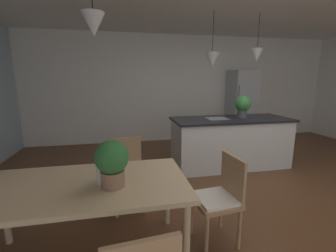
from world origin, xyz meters
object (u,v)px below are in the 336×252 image
object	(u,v)px
dining_table	(83,191)
chair_far_right	(128,171)
vase_on_dining_table	(102,173)
chair_kitchen_end	(220,196)
potted_plant_on_table	(112,161)
kitchen_island	(230,142)
refrigerator	(242,106)
potted_plant_on_island	(243,105)

from	to	relation	value
dining_table	chair_far_right	size ratio (longest dim) A/B	2.02
chair_far_right	vase_on_dining_table	world-z (taller)	vase_on_dining_table
chair_kitchen_end	potted_plant_on_table	distance (m)	1.11
dining_table	chair_far_right	xyz separation A→B (m)	(0.39, 0.83, -0.19)
kitchen_island	dining_table	bearing A→B (deg)	-140.92
chair_kitchen_end	kitchen_island	world-z (taller)	kitchen_island
chair_far_right	refrigerator	distance (m)	4.13
dining_table	vase_on_dining_table	bearing A→B (deg)	-7.93
kitchen_island	vase_on_dining_table	xyz separation A→B (m)	(-2.12, -1.88, 0.36)
dining_table	potted_plant_on_island	distance (m)	3.15
kitchen_island	potted_plant_on_table	xyz separation A→B (m)	(-2.03, -1.96, 0.49)
kitchen_island	refrigerator	bearing A→B (deg)	55.65
dining_table	chair_far_right	bearing A→B (deg)	64.70
chair_kitchen_end	kitchen_island	size ratio (longest dim) A/B	0.41
dining_table	vase_on_dining_table	distance (m)	0.23
potted_plant_on_island	refrigerator	bearing A→B (deg)	60.78
refrigerator	vase_on_dining_table	xyz separation A→B (m)	(-3.29, -3.59, -0.09)
chair_far_right	potted_plant_on_table	world-z (taller)	potted_plant_on_table
dining_table	potted_plant_on_table	distance (m)	0.40
chair_far_right	kitchen_island	bearing A→B (deg)	28.51
kitchen_island	potted_plant_on_table	bearing A→B (deg)	-136.04
kitchen_island	potted_plant_on_island	distance (m)	0.71
dining_table	refrigerator	world-z (taller)	refrigerator
kitchen_island	vase_on_dining_table	bearing A→B (deg)	-138.42
kitchen_island	vase_on_dining_table	world-z (taller)	kitchen_island
vase_on_dining_table	potted_plant_on_table	bearing A→B (deg)	-42.83
vase_on_dining_table	potted_plant_on_island	bearing A→B (deg)	38.90
chair_far_right	refrigerator	size ratio (longest dim) A/B	0.48
vase_on_dining_table	dining_table	bearing A→B (deg)	172.07
kitchen_island	refrigerator	world-z (taller)	refrigerator
chair_kitchen_end	vase_on_dining_table	bearing A→B (deg)	-178.50
dining_table	vase_on_dining_table	world-z (taller)	vase_on_dining_table
dining_table	chair_kitchen_end	world-z (taller)	chair_kitchen_end
chair_far_right	refrigerator	bearing A→B (deg)	41.77
dining_table	kitchen_island	size ratio (longest dim) A/B	0.82
chair_far_right	potted_plant_on_island	world-z (taller)	potted_plant_on_island
refrigerator	potted_plant_on_island	size ratio (longest dim) A/B	4.54
potted_plant_on_island	chair_kitchen_end	bearing A→B (deg)	-124.02
potted_plant_on_table	vase_on_dining_table	size ratio (longest dim) A/B	2.23
potted_plant_on_table	kitchen_island	bearing A→B (deg)	43.96
potted_plant_on_island	potted_plant_on_table	world-z (taller)	potted_plant_on_island
dining_table	chair_far_right	distance (m)	0.93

